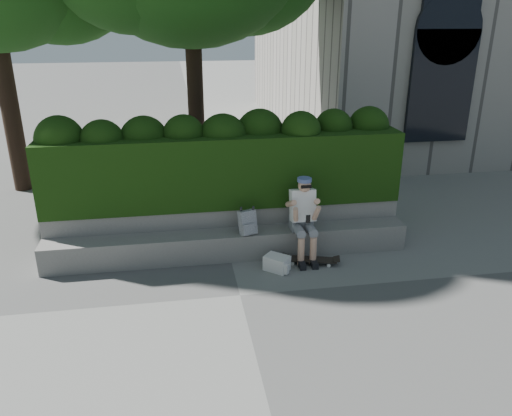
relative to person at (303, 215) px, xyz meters
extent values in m
plane|color=slate|center=(-1.19, -1.07, -0.75)|extent=(80.00, 80.00, 0.00)
cube|color=gray|center=(-1.19, 0.18, -0.53)|extent=(6.00, 0.45, 0.45)
cube|color=gray|center=(-1.19, 0.66, -0.38)|extent=(6.00, 0.50, 0.75)
cube|color=black|center=(-1.19, 0.88, 0.60)|extent=(6.00, 1.00, 1.20)
cylinder|color=black|center=(-1.47, 4.38, 0.99)|extent=(0.37, 0.37, 3.48)
cylinder|color=black|center=(-5.54, 4.48, 0.87)|extent=(0.39, 0.39, 3.24)
cube|color=gray|center=(0.00, 0.13, -0.19)|extent=(0.36, 0.26, 0.22)
cube|color=white|center=(0.00, 0.06, 0.15)|extent=(0.40, 0.32, 0.55)
sphere|color=tan|center=(0.00, -0.01, 0.51)|extent=(0.21, 0.21, 0.21)
cylinder|color=#516094|center=(0.00, 0.01, 0.60)|extent=(0.23, 0.23, 0.06)
cube|color=black|center=(0.00, -0.29, 0.05)|extent=(0.07, 0.02, 0.13)
cylinder|color=tan|center=(-0.10, -0.31, -0.51)|extent=(0.11, 0.11, 0.47)
cylinder|color=tan|center=(0.10, -0.31, -0.51)|extent=(0.11, 0.11, 0.47)
cube|color=black|center=(-0.10, -0.37, -0.70)|extent=(0.10, 0.26, 0.10)
cube|color=black|center=(0.10, -0.37, -0.70)|extent=(0.10, 0.26, 0.10)
cube|color=black|center=(0.08, -0.28, -0.67)|extent=(0.86, 0.42, 0.02)
cylinder|color=silver|center=(-0.23, -0.28, -0.72)|extent=(0.06, 0.05, 0.06)
cylinder|color=silver|center=(-0.18, -0.11, -0.72)|extent=(0.06, 0.05, 0.06)
cylinder|color=silver|center=(0.33, -0.44, -0.72)|extent=(0.06, 0.05, 0.06)
cylinder|color=silver|center=(0.38, -0.27, -0.72)|extent=(0.06, 0.05, 0.06)
cube|color=#AAAAAF|center=(-0.91, 0.08, -0.10)|extent=(0.30, 0.23, 0.39)
cube|color=silver|center=(-0.51, -0.40, -0.63)|extent=(0.45, 0.44, 0.24)
camera|label=1|loc=(-1.99, -7.30, 3.03)|focal=35.00mm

